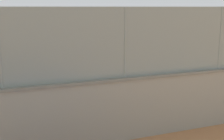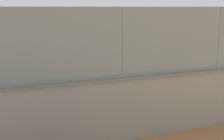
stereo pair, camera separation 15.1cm
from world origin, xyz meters
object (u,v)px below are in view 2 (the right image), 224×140
at_px(player_foreground_swinging, 124,81).
at_px(sports_ball, 149,106).
at_px(player_crossing_court, 108,47).
at_px(player_near_wall_returning, 118,58).

xyz_separation_m(player_foreground_swinging, sports_ball, (-0.78, 0.72, -0.88)).
bearing_deg(sports_ball, player_crossing_court, -101.58).
bearing_deg(player_crossing_court, sports_ball, 78.42).
bearing_deg(player_foreground_swinging, player_crossing_court, -106.73).
distance_m(player_foreground_swinging, sports_ball, 1.38).
distance_m(player_near_wall_returning, sports_ball, 6.43).
height_order(player_crossing_court, player_near_wall_returning, player_crossing_court).
height_order(player_foreground_swinging, sports_ball, player_foreground_swinging).
distance_m(player_foreground_swinging, player_crossing_court, 10.11).
xyz_separation_m(player_foreground_swinging, player_near_wall_returning, (-2.01, -5.53, -0.02)).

